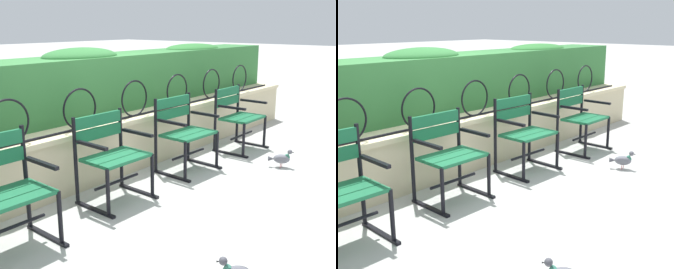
% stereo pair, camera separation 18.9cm
% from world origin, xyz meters
% --- Properties ---
extents(ground_plane, '(60.00, 60.00, 0.00)m').
position_xyz_m(ground_plane, '(0.00, 0.00, 0.00)').
color(ground_plane, '#ADADA8').
extents(stone_wall, '(7.40, 0.41, 0.61)m').
position_xyz_m(stone_wall, '(0.00, 0.78, 0.31)').
color(stone_wall, beige).
rests_on(stone_wall, ground).
extents(iron_arch_fence, '(6.86, 0.02, 0.42)m').
position_xyz_m(iron_arch_fence, '(-0.17, 0.70, 0.80)').
color(iron_arch_fence, black).
rests_on(iron_arch_fence, stone_wall).
extents(hedge_row, '(7.25, 0.70, 0.77)m').
position_xyz_m(hedge_row, '(-0.03, 1.30, 0.98)').
color(hedge_row, '#387A3D').
rests_on(hedge_row, stone_wall).
extents(park_chair_leftmost, '(0.60, 0.53, 0.88)m').
position_xyz_m(park_chair_leftmost, '(-1.76, 0.16, 0.47)').
color(park_chair_leftmost, '#19663D').
rests_on(park_chair_leftmost, ground).
extents(park_chair_centre_left, '(0.62, 0.53, 0.84)m').
position_xyz_m(park_chair_centre_left, '(-0.63, 0.23, 0.46)').
color(park_chair_centre_left, '#19663D').
rests_on(park_chair_centre_left, ground).
extents(park_chair_centre_right, '(0.65, 0.54, 0.85)m').
position_xyz_m(park_chair_centre_right, '(0.51, 0.23, 0.46)').
color(park_chair_centre_right, '#19663D').
rests_on(park_chair_centre_right, ground).
extents(park_chair_rightmost, '(0.62, 0.52, 0.83)m').
position_xyz_m(park_chair_rightmost, '(1.64, 0.18, 0.46)').
color(park_chair_rightmost, '#19663D').
rests_on(park_chair_rightmost, ground).
extents(pigeon_far_side, '(0.19, 0.27, 0.22)m').
position_xyz_m(pigeon_far_side, '(1.28, -0.63, 0.11)').
color(pigeon_far_side, slate).
rests_on(pigeon_far_side, ground).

